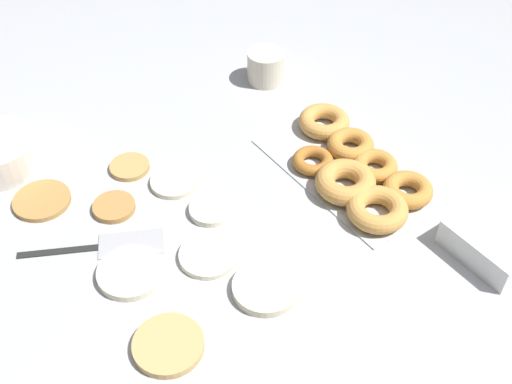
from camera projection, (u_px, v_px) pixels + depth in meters
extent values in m
plane|color=#B2B5BA|center=(213.00, 218.00, 1.21)|extent=(3.00, 3.00, 0.00)
cylinder|color=tan|center=(168.00, 345.00, 1.00)|extent=(0.11, 0.11, 0.01)
cylinder|color=beige|center=(131.00, 273.00, 1.11)|extent=(0.12, 0.12, 0.01)
cylinder|color=tan|center=(130.00, 167.00, 1.30)|extent=(0.08, 0.08, 0.01)
cylinder|color=#B27F42|center=(114.00, 207.00, 1.22)|extent=(0.08, 0.08, 0.01)
cylinder|color=beige|center=(266.00, 288.00, 1.08)|extent=(0.11, 0.11, 0.02)
cylinder|color=silver|center=(211.00, 210.00, 1.21)|extent=(0.08, 0.08, 0.01)
cylinder|color=beige|center=(174.00, 182.00, 1.27)|extent=(0.10, 0.10, 0.01)
cylinder|color=silver|center=(209.00, 255.00, 1.14)|extent=(0.11, 0.11, 0.01)
cylinder|color=#B27F42|center=(42.00, 200.00, 1.23)|extent=(0.11, 0.11, 0.01)
cube|color=silver|center=(346.00, 170.00, 1.30)|extent=(0.38, 0.20, 0.01)
torus|color=#C68438|center=(408.00, 190.00, 1.23)|extent=(0.10, 0.10, 0.03)
torus|color=#C68438|center=(375.00, 166.00, 1.28)|extent=(0.09, 0.09, 0.03)
torus|color=#C68438|center=(351.00, 145.00, 1.33)|extent=(0.10, 0.10, 0.03)
torus|color=#D19347|center=(324.00, 122.00, 1.38)|extent=(0.11, 0.11, 0.03)
torus|color=#D19347|center=(377.00, 209.00, 1.19)|extent=(0.12, 0.12, 0.04)
torus|color=#D19347|center=(345.00, 182.00, 1.24)|extent=(0.12, 0.12, 0.04)
torus|color=#AD6B28|center=(313.00, 161.00, 1.30)|extent=(0.08, 0.08, 0.02)
cube|color=white|center=(489.00, 248.00, 1.14)|extent=(0.15, 0.11, 0.03)
cube|color=white|center=(493.00, 238.00, 1.12)|extent=(0.15, 0.11, 0.03)
cylinder|color=beige|center=(266.00, 67.00, 1.51)|extent=(0.09, 0.09, 0.08)
cube|color=black|center=(58.00, 251.00, 1.15)|extent=(0.08, 0.13, 0.01)
cube|color=#A8A8AD|center=(131.00, 243.00, 1.16)|extent=(0.11, 0.13, 0.01)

